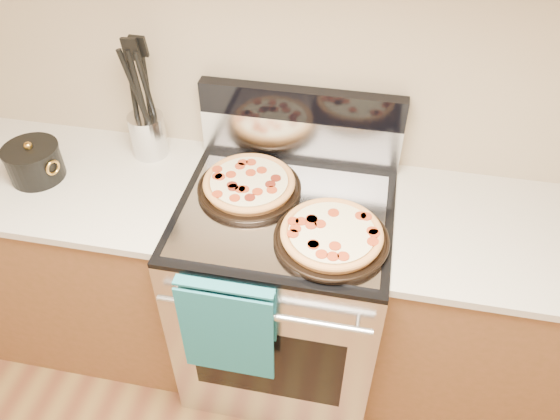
% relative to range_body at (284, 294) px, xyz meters
% --- Properties ---
extents(wall_back, '(4.00, 0.00, 4.00)m').
position_rel_range_body_xyz_m(wall_back, '(0.00, 0.35, 0.90)').
color(wall_back, tan).
rests_on(wall_back, ground).
extents(range_body, '(0.76, 0.68, 0.90)m').
position_rel_range_body_xyz_m(range_body, '(0.00, 0.00, 0.00)').
color(range_body, '#B7B7BC').
rests_on(range_body, ground).
extents(oven_window, '(0.56, 0.01, 0.40)m').
position_rel_range_body_xyz_m(oven_window, '(0.00, -0.34, 0.00)').
color(oven_window, black).
rests_on(oven_window, range_body).
extents(cooktop, '(0.76, 0.68, 0.02)m').
position_rel_range_body_xyz_m(cooktop, '(0.00, 0.00, 0.46)').
color(cooktop, black).
rests_on(cooktop, range_body).
extents(backsplash_lower, '(0.76, 0.06, 0.18)m').
position_rel_range_body_xyz_m(backsplash_lower, '(0.00, 0.31, 0.56)').
color(backsplash_lower, silver).
rests_on(backsplash_lower, cooktop).
extents(backsplash_upper, '(0.76, 0.06, 0.12)m').
position_rel_range_body_xyz_m(backsplash_upper, '(0.00, 0.31, 0.71)').
color(backsplash_upper, black).
rests_on(backsplash_upper, backsplash_lower).
extents(oven_handle, '(0.70, 0.03, 0.03)m').
position_rel_range_body_xyz_m(oven_handle, '(0.00, -0.38, 0.35)').
color(oven_handle, silver).
rests_on(oven_handle, range_body).
extents(dish_towel, '(0.32, 0.05, 0.42)m').
position_rel_range_body_xyz_m(dish_towel, '(-0.12, -0.38, 0.25)').
color(dish_towel, '#197D6C').
rests_on(dish_towel, oven_handle).
extents(foil_sheet, '(0.70, 0.55, 0.01)m').
position_rel_range_body_xyz_m(foil_sheet, '(0.00, -0.03, 0.47)').
color(foil_sheet, gray).
rests_on(foil_sheet, cooktop).
extents(cabinet_left, '(1.00, 0.62, 0.88)m').
position_rel_range_body_xyz_m(cabinet_left, '(-0.88, 0.03, -0.01)').
color(cabinet_left, brown).
rests_on(cabinet_left, ground).
extents(countertop_left, '(1.02, 0.64, 0.03)m').
position_rel_range_body_xyz_m(countertop_left, '(-0.88, 0.03, 0.45)').
color(countertop_left, '#BCB5A9').
rests_on(countertop_left, cabinet_left).
extents(cabinet_right, '(1.00, 0.62, 0.88)m').
position_rel_range_body_xyz_m(cabinet_right, '(0.88, 0.03, -0.01)').
color(cabinet_right, brown).
rests_on(cabinet_right, ground).
extents(countertop_right, '(1.02, 0.64, 0.03)m').
position_rel_range_body_xyz_m(countertop_right, '(0.88, 0.03, 0.45)').
color(countertop_right, '#BCB5A9').
rests_on(countertop_right, cabinet_right).
extents(pepperoni_pizza_back, '(0.39, 0.39, 0.05)m').
position_rel_range_body_xyz_m(pepperoni_pizza_back, '(-0.15, 0.07, 0.50)').
color(pepperoni_pizza_back, '#C5793C').
rests_on(pepperoni_pizza_back, foil_sheet).
extents(pepperoni_pizza_front, '(0.46, 0.46, 0.05)m').
position_rel_range_body_xyz_m(pepperoni_pizza_front, '(0.18, -0.13, 0.50)').
color(pepperoni_pizza_front, '#C5793C').
rests_on(pepperoni_pizza_front, foil_sheet).
extents(utensil_crock, '(0.15, 0.15, 0.17)m').
position_rel_range_body_xyz_m(utensil_crock, '(-0.59, 0.24, 0.55)').
color(utensil_crock, silver).
rests_on(utensil_crock, countertop_left).
extents(saucepan, '(0.25, 0.25, 0.12)m').
position_rel_range_body_xyz_m(saucepan, '(-0.95, 0.01, 0.52)').
color(saucepan, black).
rests_on(saucepan, countertop_left).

